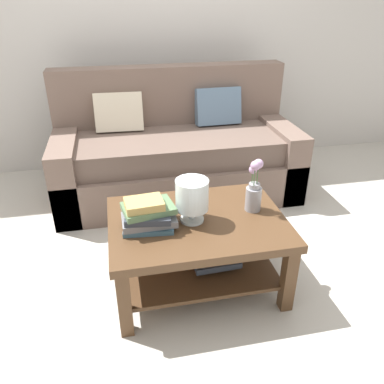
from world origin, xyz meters
name	(u,v)px	position (x,y,z in m)	size (l,w,h in m)	color
ground_plane	(193,244)	(0.00, 0.00, 0.00)	(10.00, 10.00, 0.00)	#B7B2A8
back_wall	(157,24)	(0.00, 1.65, 1.35)	(6.40, 0.12, 2.70)	#BCB7B2
couch	(176,153)	(0.03, 0.87, 0.36)	(2.04, 0.90, 1.06)	brown
coffee_table	(198,238)	(-0.06, -0.41, 0.33)	(1.02, 0.75, 0.47)	#4C331E
book_stack_main	(148,215)	(-0.35, -0.43, 0.55)	(0.30, 0.24, 0.18)	#3D6075
glass_hurricane_vase	(192,196)	(-0.09, -0.41, 0.63)	(0.19, 0.19, 0.26)	silver
flower_pitcher	(254,190)	(0.29, -0.37, 0.60)	(0.10, 0.10, 0.33)	gray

